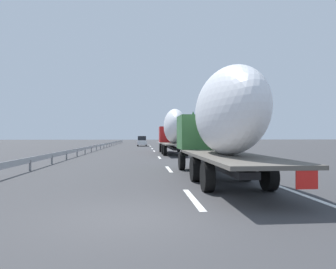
{
  "coord_description": "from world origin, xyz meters",
  "views": [
    {
      "loc": [
        -7.19,
        -0.24,
        1.92
      ],
      "look_at": [
        22.81,
        -2.81,
        2.1
      ],
      "focal_mm": 32.35,
      "sensor_mm": 36.0,
      "label": 1
    }
  ],
  "objects_px": {
    "truck_lead": "(173,130)",
    "truck_trailing": "(220,121)",
    "car_red_compact": "(142,140)",
    "car_white_van": "(142,141)",
    "road_sign": "(182,135)"
  },
  "relations": [
    {
      "from": "road_sign",
      "to": "car_red_compact",
      "type": "bearing_deg",
      "value": 11.19
    },
    {
      "from": "car_white_van",
      "to": "road_sign",
      "type": "height_order",
      "value": "road_sign"
    },
    {
      "from": "car_red_compact",
      "to": "road_sign",
      "type": "relative_size",
      "value": 1.39
    },
    {
      "from": "truck_trailing",
      "to": "car_red_compact",
      "type": "bearing_deg",
      "value": 2.9
    },
    {
      "from": "truck_trailing",
      "to": "road_sign",
      "type": "height_order",
      "value": "truck_trailing"
    },
    {
      "from": "truck_lead",
      "to": "truck_trailing",
      "type": "xyz_separation_m",
      "value": [
        -19.55,
        0.0,
        -0.05
      ]
    },
    {
      "from": "car_red_compact",
      "to": "road_sign",
      "type": "distance_m",
      "value": 34.12
    },
    {
      "from": "truck_lead",
      "to": "truck_trailing",
      "type": "relative_size",
      "value": 1.0
    },
    {
      "from": "car_red_compact",
      "to": "car_white_van",
      "type": "height_order",
      "value": "car_white_van"
    },
    {
      "from": "truck_lead",
      "to": "car_red_compact",
      "type": "relative_size",
      "value": 2.94
    },
    {
      "from": "truck_lead",
      "to": "car_white_van",
      "type": "xyz_separation_m",
      "value": [
        27.38,
        3.39,
        -1.67
      ]
    },
    {
      "from": "truck_trailing",
      "to": "car_white_van",
      "type": "relative_size",
      "value": 2.82
    },
    {
      "from": "truck_lead",
      "to": "road_sign",
      "type": "relative_size",
      "value": 4.09
    },
    {
      "from": "truck_lead",
      "to": "road_sign",
      "type": "bearing_deg",
      "value": -10.6
    },
    {
      "from": "car_white_van",
      "to": "truck_lead",
      "type": "bearing_deg",
      "value": -172.94
    }
  ]
}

